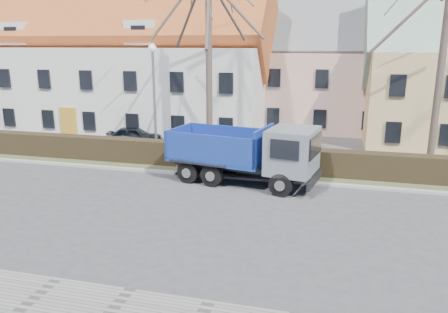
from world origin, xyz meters
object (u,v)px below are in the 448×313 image
(cart_frame, at_px, (176,168))
(parked_car_a, at_px, (134,136))
(dump_truck, at_px, (238,152))
(streetlight, at_px, (155,103))

(cart_frame, height_order, parked_car_a, parked_car_a)
(dump_truck, height_order, streetlight, streetlight)
(cart_frame, xyz_separation_m, parked_car_a, (-5.02, 5.74, 0.26))
(dump_truck, xyz_separation_m, streetlight, (-5.41, 2.90, 1.81))
(dump_truck, height_order, parked_car_a, dump_truck)
(dump_truck, bearing_deg, parked_car_a, 154.02)
(streetlight, xyz_separation_m, parked_car_a, (-2.88, 3.14, -2.66))
(dump_truck, distance_m, parked_car_a, 10.30)
(dump_truck, relative_size, streetlight, 1.12)
(dump_truck, xyz_separation_m, parked_car_a, (-8.29, 6.04, -0.85))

